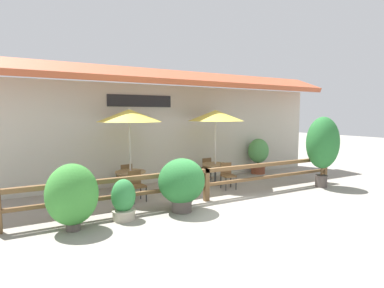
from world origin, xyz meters
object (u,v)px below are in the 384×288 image
(patio_umbrella_near, at_px, (129,116))
(potted_plant_small_flowering, at_px, (182,182))
(chair_near_streetside, at_px, (136,184))
(potted_plant_tall_tropical, at_px, (124,200))
(potted_plant_broad_leaf, at_px, (323,144))
(potted_plant_entrance_palm, at_px, (72,195))
(chair_near_wallside, at_px, (125,175))
(chair_middle_streetside, at_px, (228,174))
(dining_table_near, at_px, (131,176))
(dining_table_middle, at_px, (215,168))
(patio_umbrella_middle, at_px, (216,116))
(chair_middle_wallside, at_px, (205,167))
(potted_plant_corner_fern, at_px, (258,153))

(patio_umbrella_near, bearing_deg, potted_plant_small_flowering, -72.60)
(chair_near_streetside, relative_size, potted_plant_tall_tropical, 0.89)
(potted_plant_broad_leaf, relative_size, potted_plant_entrance_palm, 1.67)
(chair_near_wallside, relative_size, chair_middle_streetside, 1.00)
(dining_table_near, xyz_separation_m, dining_table_middle, (3.13, -0.03, 0.00))
(patio_umbrella_middle, bearing_deg, chair_near_streetside, -167.45)
(chair_near_streetside, relative_size, chair_middle_streetside, 1.00)
(potted_plant_broad_leaf, bearing_deg, chair_near_streetside, 167.47)
(patio_umbrella_near, relative_size, potted_plant_entrance_palm, 1.85)
(patio_umbrella_near, distance_m, chair_near_streetside, 2.12)
(dining_table_near, bearing_deg, chair_near_streetside, -93.85)
(chair_middle_streetside, distance_m, potted_plant_entrance_palm, 5.32)
(chair_near_streetside, distance_m, potted_plant_tall_tropical, 1.57)
(patio_umbrella_middle, bearing_deg, chair_near_wallside, 166.20)
(potted_plant_tall_tropical, bearing_deg, patio_umbrella_middle, 27.88)
(potted_plant_entrance_palm, xyz_separation_m, potted_plant_small_flowering, (2.65, 0.03, -0.01))
(potted_plant_broad_leaf, xyz_separation_m, potted_plant_tall_tropical, (-6.99, 0.01, -1.04))
(chair_middle_streetside, xyz_separation_m, chair_middle_wallside, (-0.01, 1.49, 0.00))
(potted_plant_broad_leaf, bearing_deg, patio_umbrella_near, 161.08)
(patio_umbrella_near, height_order, chair_near_wallside, patio_umbrella_near)
(dining_table_middle, distance_m, potted_plant_entrance_palm, 5.55)
(chair_near_wallside, distance_m, chair_middle_streetside, 3.46)
(chair_near_streetside, height_order, potted_plant_small_flowering, potted_plant_small_flowering)
(chair_middle_wallside, bearing_deg, patio_umbrella_middle, 83.76)
(patio_umbrella_near, relative_size, dining_table_near, 2.89)
(dining_table_middle, bearing_deg, chair_near_streetside, -167.45)
(chair_middle_streetside, xyz_separation_m, potted_plant_small_flowering, (-2.45, -1.44, 0.27))
(dining_table_middle, xyz_separation_m, potted_plant_corner_fern, (2.72, 0.83, 0.27))
(dining_table_middle, bearing_deg, potted_plant_broad_leaf, -34.46)
(patio_umbrella_near, height_order, potted_plant_corner_fern, patio_umbrella_near)
(chair_middle_streetside, bearing_deg, dining_table_near, 173.91)
(patio_umbrella_middle, relative_size, dining_table_middle, 2.89)
(patio_umbrella_near, relative_size, dining_table_middle, 2.89)
(patio_umbrella_near, relative_size, chair_near_streetside, 3.10)
(chair_near_wallside, relative_size, potted_plant_small_flowering, 0.63)
(chair_near_streetside, height_order, chair_middle_wallside, same)
(patio_umbrella_near, distance_m, chair_near_wallside, 2.12)
(patio_umbrella_middle, bearing_deg, potted_plant_corner_fern, 17.01)
(chair_middle_wallside, bearing_deg, potted_plant_corner_fern, 175.98)
(chair_middle_wallside, xyz_separation_m, potted_plant_entrance_palm, (-5.10, -2.96, 0.29))
(chair_middle_wallside, height_order, potted_plant_corner_fern, potted_plant_corner_fern)
(dining_table_near, relative_size, chair_middle_wallside, 1.07)
(patio_umbrella_middle, height_order, potted_plant_corner_fern, patio_umbrella_middle)
(chair_middle_wallside, distance_m, potted_plant_corner_fern, 2.74)
(potted_plant_entrance_palm, bearing_deg, potted_plant_tall_tropical, 6.47)
(dining_table_middle, height_order, potted_plant_entrance_palm, potted_plant_entrance_palm)
(chair_middle_wallside, xyz_separation_m, potted_plant_corner_fern, (2.71, 0.08, 0.37))
(potted_plant_broad_leaf, bearing_deg, chair_middle_streetside, 156.08)
(potted_plant_corner_fern, bearing_deg, patio_umbrella_middle, -162.99)
(patio_umbrella_middle, distance_m, potted_plant_tall_tropical, 4.89)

